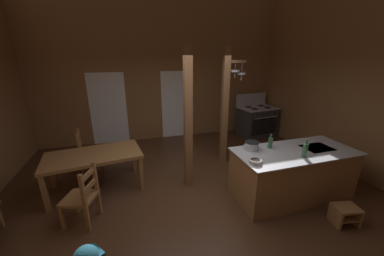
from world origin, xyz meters
name	(u,v)px	position (x,y,z in m)	size (l,w,h in m)	color
ground_plane	(197,203)	(0.00, 0.00, -0.05)	(7.91, 7.62, 0.10)	#422819
wall_back	(162,67)	(0.00, 3.48, 2.18)	(7.91, 0.14, 4.35)	brown
wall_right	(376,73)	(3.63, 0.00, 2.18)	(0.14, 7.62, 4.35)	brown
glazed_door_back_left	(109,109)	(-1.60, 3.41, 1.02)	(1.00, 0.01, 2.05)	white
glazed_panel_back_right	(175,105)	(0.36, 3.41, 1.02)	(0.84, 0.01, 2.05)	white
kitchen_island	(292,173)	(1.71, -0.31, 0.45)	(2.17, 0.99, 0.90)	brown
stove_range	(256,121)	(2.87, 2.74, 0.48)	(1.23, 0.93, 1.32)	#2F2F2F
support_post_with_pot_rack	(226,104)	(1.10, 1.34, 1.44)	(0.53, 0.23, 2.70)	brown
support_post_center	(188,121)	(-0.01, 0.56, 1.35)	(0.14, 0.14, 2.70)	brown
step_stool	(345,214)	(2.01, -1.18, 0.18)	(0.41, 0.34, 0.30)	brown
dining_table	(94,158)	(-1.76, 0.93, 0.65)	(1.81, 1.13, 0.74)	brown
ladderback_chair_near_window	(88,152)	(-2.01, 1.77, 0.45)	(0.49, 0.49, 0.95)	brown
ladderback_chair_by_post	(83,197)	(-1.83, 0.00, 0.45)	(0.56, 0.56, 0.95)	brown
stockpot_on_counter	(252,146)	(0.98, -0.05, 0.98)	(0.32, 0.24, 0.15)	#A8AAB2
mixing_bowl_on_counter	(255,162)	(0.76, -0.54, 0.93)	(0.18, 0.18, 0.07)	#B2A893
bottle_tall_on_counter	(270,143)	(1.34, -0.08, 1.01)	(0.08, 0.08, 0.27)	#2D5638
bottle_short_on_counter	(305,150)	(1.66, -0.56, 1.02)	(0.08, 0.08, 0.31)	#2D5638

